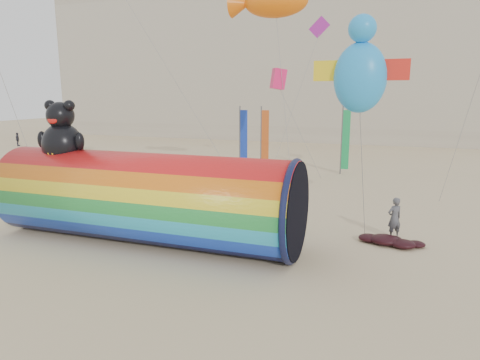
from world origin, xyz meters
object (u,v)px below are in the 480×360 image
(fabric_bundle, at_px, (390,241))
(windsock_assembly, at_px, (145,195))
(hotel_building, at_px, (262,65))
(kite_handler, at_px, (394,218))

(fabric_bundle, bearing_deg, windsock_assembly, -163.14)
(hotel_building, relative_size, windsock_assembly, 4.72)
(windsock_assembly, relative_size, fabric_bundle, 4.89)
(fabric_bundle, bearing_deg, hotel_building, 113.20)
(fabric_bundle, bearing_deg, kite_handler, 81.61)
(hotel_building, xyz_separation_m, kite_handler, (18.91, -42.93, -9.41))
(kite_handler, xyz_separation_m, fabric_bundle, (-0.13, -0.89, -0.72))
(kite_handler, bearing_deg, windsock_assembly, -16.26)
(windsock_assembly, distance_m, fabric_bundle, 10.21)
(hotel_building, xyz_separation_m, fabric_bundle, (18.78, -43.82, -10.14))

